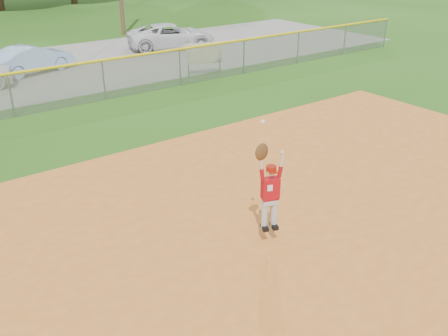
# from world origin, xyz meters

# --- Properties ---
(ground) EXTENTS (120.00, 120.00, 0.00)m
(ground) POSITION_xyz_m (0.00, 0.00, 0.00)
(ground) COLOR #275814
(ground) RESTS_ON ground
(car_blue) EXTENTS (3.93, 2.31, 1.22)m
(car_blue) POSITION_xyz_m (2.43, 15.66, 0.64)
(car_blue) COLOR #94BADD
(car_blue) RESTS_ON parking_strip
(car_white_b) EXTENTS (5.15, 3.41, 1.31)m
(car_white_b) POSITION_xyz_m (10.24, 16.60, 0.69)
(car_white_b) COLOR white
(car_white_b) RESTS_ON parking_strip
(sponsor_sign) EXTENTS (1.57, 0.49, 1.45)m
(sponsor_sign) POSITION_xyz_m (8.36, 10.72, 0.95)
(sponsor_sign) COLOR gray
(sponsor_sign) RESTS_ON ground
(outfield_fence) EXTENTS (40.06, 0.10, 1.55)m
(outfield_fence) POSITION_xyz_m (0.00, 10.00, 0.88)
(outfield_fence) COLOR gray
(outfield_fence) RESTS_ON ground
(ballplayer) EXTENTS (0.60, 0.38, 2.30)m
(ballplayer) POSITION_xyz_m (1.88, -0.93, 1.26)
(ballplayer) COLOR silver
(ballplayer) RESTS_ON ground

